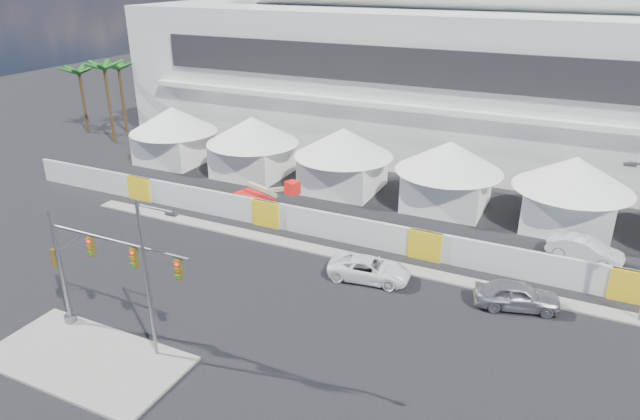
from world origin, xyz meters
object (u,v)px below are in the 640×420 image
at_px(sedan_silver, 517,295).
at_px(boom_lift, 261,198).
at_px(traffic_mast, 88,269).
at_px(lot_car_a, 585,250).
at_px(streetlight_median, 149,271).
at_px(pickup_curb, 369,269).

distance_m(sedan_silver, boom_lift, 21.14).
xyz_separation_m(traffic_mast, boom_lift, (-0.85, 18.02, -2.90)).
bearing_deg(lot_car_a, traffic_mast, 143.39).
bearing_deg(streetlight_median, sedan_silver, 38.81).
bearing_deg(pickup_curb, boom_lift, 53.03).
xyz_separation_m(traffic_mast, streetlight_median, (4.25, -0.19, 1.01)).
relative_size(lot_car_a, boom_lift, 0.66).
bearing_deg(boom_lift, pickup_curb, -9.27).
relative_size(sedan_silver, traffic_mast, 0.53).
xyz_separation_m(lot_car_a, traffic_mast, (-22.62, -19.78, 3.06)).
height_order(lot_car_a, boom_lift, boom_lift).
xyz_separation_m(sedan_silver, lot_car_a, (3.20, 7.77, -0.03)).
bearing_deg(streetlight_median, traffic_mast, 177.41).
bearing_deg(sedan_silver, boom_lift, 58.46).
bearing_deg(streetlight_median, boom_lift, 105.65).
relative_size(sedan_silver, pickup_curb, 0.93).
bearing_deg(boom_lift, streetlight_median, -54.02).
distance_m(sedan_silver, lot_car_a, 8.41).
xyz_separation_m(lot_car_a, streetlight_median, (-18.37, -19.97, 4.07)).
distance_m(sedan_silver, pickup_curb, 8.65).
bearing_deg(traffic_mast, streetlight_median, -2.59).
distance_m(pickup_curb, boom_lift, 13.39).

